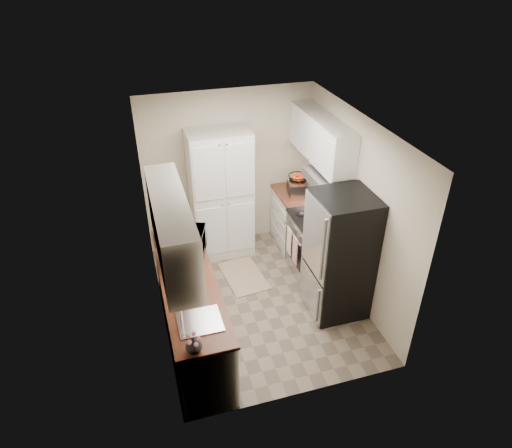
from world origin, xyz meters
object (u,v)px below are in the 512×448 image
at_px(wine_bottle, 174,230).
at_px(microwave, 187,246).
at_px(pantry_cabinet, 221,195).
at_px(electric_range, 315,245).
at_px(refrigerator, 340,255).
at_px(toaster_oven, 299,188).

bearing_deg(wine_bottle, microwave, -74.34).
bearing_deg(pantry_cabinet, wine_bottle, -132.63).
bearing_deg(microwave, wine_bottle, 34.92).
height_order(electric_range, microwave, microwave).
relative_size(pantry_cabinet, electric_range, 1.77).
relative_size(pantry_cabinet, microwave, 3.49).
xyz_separation_m(refrigerator, wine_bottle, (-1.96, 0.83, 0.23)).
distance_m(pantry_cabinet, microwave, 1.48).
bearing_deg(microwave, toaster_oven, -40.01).
distance_m(refrigerator, wine_bottle, 2.14).
bearing_deg(electric_range, toaster_oven, 90.08).
bearing_deg(refrigerator, toaster_oven, 88.76).
bearing_deg(toaster_oven, pantry_cabinet, -178.02).
xyz_separation_m(refrigerator, toaster_oven, (0.03, 1.55, 0.19)).
distance_m(pantry_cabinet, electric_range, 1.58).
relative_size(pantry_cabinet, wine_bottle, 6.38).
bearing_deg(refrigerator, pantry_cabinet, 123.46).
relative_size(microwave, wine_bottle, 1.83).
distance_m(electric_range, toaster_oven, 0.94).
bearing_deg(toaster_oven, refrigerator, -80.99).
bearing_deg(microwave, electric_range, -59.77).
xyz_separation_m(microwave, toaster_oven, (1.88, 1.12, -0.04)).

